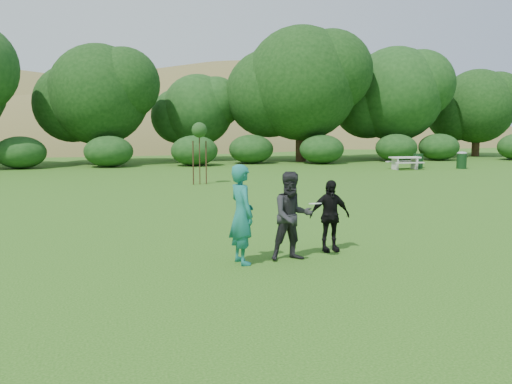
{
  "coord_description": "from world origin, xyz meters",
  "views": [
    {
      "loc": [
        -3.72,
        -10.99,
        2.91
      ],
      "look_at": [
        0.0,
        3.0,
        1.1
      ],
      "focal_mm": 40.0,
      "sensor_mm": 36.0,
      "label": 1
    }
  ],
  "objects_px": {
    "player_black": "(330,216)",
    "player_teal": "(242,214)",
    "player_grey": "(292,216)",
    "trash_can_near": "(418,161)",
    "picnic_table": "(405,161)",
    "sapling": "(199,132)",
    "trash_can_lidded": "(462,160)"
  },
  "relations": [
    {
      "from": "player_teal",
      "to": "trash_can_near",
      "type": "bearing_deg",
      "value": -48.49
    },
    {
      "from": "player_teal",
      "to": "sapling",
      "type": "bearing_deg",
      "value": -16.12
    },
    {
      "from": "sapling",
      "to": "picnic_table",
      "type": "height_order",
      "value": "sapling"
    },
    {
      "from": "picnic_table",
      "to": "player_teal",
      "type": "bearing_deg",
      "value": -126.96
    },
    {
      "from": "player_teal",
      "to": "trash_can_lidded",
      "type": "xyz_separation_m",
      "value": [
        18.5,
        19.34,
        -0.48
      ]
    },
    {
      "from": "trash_can_near",
      "to": "picnic_table",
      "type": "relative_size",
      "value": 0.5
    },
    {
      "from": "player_grey",
      "to": "sapling",
      "type": "xyz_separation_m",
      "value": [
        0.46,
        14.78,
        1.49
      ]
    },
    {
      "from": "player_grey",
      "to": "picnic_table",
      "type": "bearing_deg",
      "value": 53.26
    },
    {
      "from": "player_grey",
      "to": "player_black",
      "type": "distance_m",
      "value": 1.21
    },
    {
      "from": "player_teal",
      "to": "trash_can_near",
      "type": "xyz_separation_m",
      "value": [
        16.09,
        20.33,
        -0.57
      ]
    },
    {
      "from": "player_black",
      "to": "player_teal",
      "type": "bearing_deg",
      "value": -165.33
    },
    {
      "from": "player_grey",
      "to": "trash_can_lidded",
      "type": "distance_m",
      "value": 26.01
    },
    {
      "from": "trash_can_near",
      "to": "trash_can_lidded",
      "type": "distance_m",
      "value": 2.6
    },
    {
      "from": "player_grey",
      "to": "sapling",
      "type": "relative_size",
      "value": 0.66
    },
    {
      "from": "player_teal",
      "to": "player_grey",
      "type": "distance_m",
      "value": 1.09
    },
    {
      "from": "picnic_table",
      "to": "trash_can_lidded",
      "type": "relative_size",
      "value": 1.71
    },
    {
      "from": "picnic_table",
      "to": "trash_can_lidded",
      "type": "distance_m",
      "value": 3.67
    },
    {
      "from": "player_grey",
      "to": "trash_can_lidded",
      "type": "xyz_separation_m",
      "value": [
        17.41,
        19.33,
        -0.39
      ]
    },
    {
      "from": "trash_can_near",
      "to": "picnic_table",
      "type": "height_order",
      "value": "trash_can_near"
    },
    {
      "from": "player_grey",
      "to": "trash_can_near",
      "type": "relative_size",
      "value": 2.08
    },
    {
      "from": "player_teal",
      "to": "picnic_table",
      "type": "distance_m",
      "value": 24.7
    },
    {
      "from": "player_grey",
      "to": "trash_can_near",
      "type": "distance_m",
      "value": 25.26
    },
    {
      "from": "player_black",
      "to": "trash_can_lidded",
      "type": "xyz_separation_m",
      "value": [
        16.34,
        18.77,
        -0.26
      ]
    },
    {
      "from": "sapling",
      "to": "player_black",
      "type": "bearing_deg",
      "value": -87.57
    },
    {
      "from": "trash_can_near",
      "to": "player_grey",
      "type": "bearing_deg",
      "value": -126.45
    },
    {
      "from": "trash_can_near",
      "to": "sapling",
      "type": "height_order",
      "value": "sapling"
    },
    {
      "from": "player_teal",
      "to": "picnic_table",
      "type": "xyz_separation_m",
      "value": [
        14.85,
        19.73,
        -0.5
      ]
    },
    {
      "from": "picnic_table",
      "to": "player_black",
      "type": "bearing_deg",
      "value": -123.53
    },
    {
      "from": "sapling",
      "to": "picnic_table",
      "type": "bearing_deg",
      "value": 20.37
    },
    {
      "from": "sapling",
      "to": "trash_can_near",
      "type": "bearing_deg",
      "value": 20.85
    },
    {
      "from": "player_black",
      "to": "trash_can_lidded",
      "type": "height_order",
      "value": "player_black"
    },
    {
      "from": "trash_can_near",
      "to": "sapling",
      "type": "relative_size",
      "value": 0.32
    }
  ]
}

